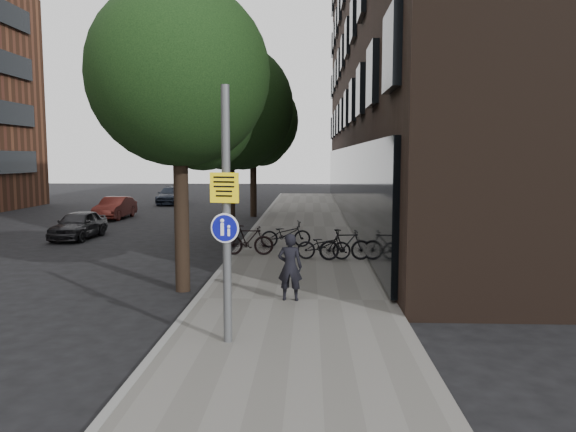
{
  "coord_description": "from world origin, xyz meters",
  "views": [
    {
      "loc": [
        0.57,
        -9.12,
        3.34
      ],
      "look_at": [
        0.07,
        3.51,
        2.0
      ],
      "focal_mm": 35.0,
      "sensor_mm": 36.0,
      "label": 1
    }
  ],
  "objects_px": {
    "parked_bike_facade_near": "(324,245)",
    "parked_car_near": "(78,225)",
    "signpost": "(227,215)",
    "pedestrian": "(290,267)"
  },
  "relations": [
    {
      "from": "parked_bike_facade_near",
      "to": "parked_car_near",
      "type": "relative_size",
      "value": 0.5
    },
    {
      "from": "signpost",
      "to": "pedestrian",
      "type": "relative_size",
      "value": 2.91
    },
    {
      "from": "parked_bike_facade_near",
      "to": "parked_car_near",
      "type": "height_order",
      "value": "parked_car_near"
    },
    {
      "from": "pedestrian",
      "to": "parked_car_near",
      "type": "height_order",
      "value": "pedestrian"
    },
    {
      "from": "pedestrian",
      "to": "parked_bike_facade_near",
      "type": "relative_size",
      "value": 0.9
    },
    {
      "from": "pedestrian",
      "to": "parked_bike_facade_near",
      "type": "distance_m",
      "value": 5.18
    },
    {
      "from": "signpost",
      "to": "pedestrian",
      "type": "xyz_separation_m",
      "value": [
        0.98,
        2.89,
        -1.47
      ]
    },
    {
      "from": "signpost",
      "to": "parked_car_near",
      "type": "bearing_deg",
      "value": 135.01
    },
    {
      "from": "parked_bike_facade_near",
      "to": "parked_car_near",
      "type": "xyz_separation_m",
      "value": [
        -9.9,
        4.91,
        0.01
      ]
    },
    {
      "from": "pedestrian",
      "to": "parked_bike_facade_near",
      "type": "xyz_separation_m",
      "value": [
        0.88,
        5.09,
        -0.32
      ]
    }
  ]
}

